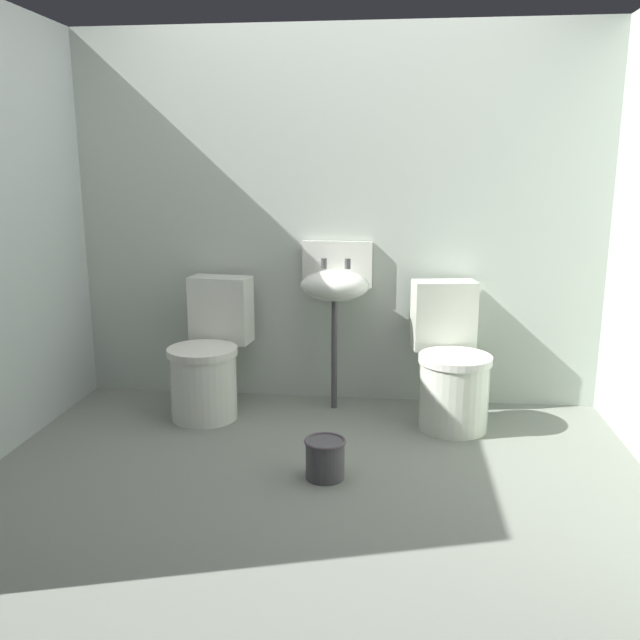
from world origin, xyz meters
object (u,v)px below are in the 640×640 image
Objects in this scene: toilet_right at (451,368)px; bucket at (325,458)px; sink at (335,284)px; toilet_left at (209,360)px.

bucket is at bearing 41.22° from toilet_right.
sink is 4.98× the size of bucket.
toilet_left reaches higher than bucket.
toilet_left is 0.86m from sink.
toilet_right reaches higher than bucket.
bucket is at bearing 141.84° from toilet_left.
toilet_right is 0.82m from sink.
sink reaches higher than toilet_left.
sink is 1.17m from bucket.
bucket is (-0.63, -0.78, -0.22)m from toilet_right.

